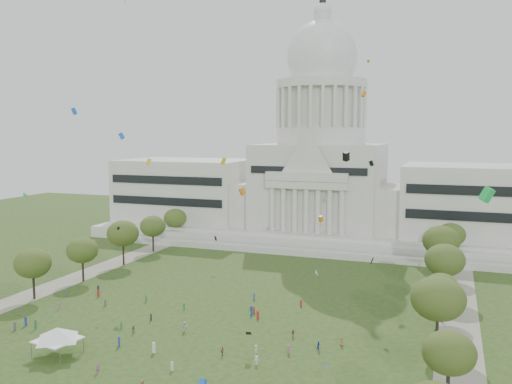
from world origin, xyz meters
TOP-DOWN VIEW (x-y plane):
  - ground at (0.00, 0.00)m, footprint 400.00×400.00m
  - capitol at (0.00, 113.59)m, footprint 160.00×64.50m
  - path_left at (-48.00, 30.00)m, footprint 8.00×160.00m
  - path_right at (48.00, 30.00)m, footprint 8.00×160.00m
  - row_tree_r_1 at (46.22, -1.75)m, footprint 7.58×7.58m
  - row_tree_l_2 at (-45.04, 17.30)m, footprint 8.42×8.42m
  - row_tree_r_2 at (44.17, 17.44)m, footprint 9.55×9.55m
  - row_tree_l_3 at (-44.09, 33.92)m, footprint 8.12×8.12m
  - row_tree_r_3 at (44.40, 34.48)m, footprint 7.01×7.01m
  - row_tree_l_4 at (-44.08, 52.42)m, footprint 9.29×9.29m
  - row_tree_r_4 at (44.76, 50.04)m, footprint 9.19×9.19m
  - row_tree_l_5 at (-45.22, 71.01)m, footprint 8.33×8.33m
  - row_tree_r_5 at (43.49, 70.19)m, footprint 9.82×9.82m
  - row_tree_l_6 at (-46.87, 89.14)m, footprint 8.19×8.19m
  - row_tree_r_6 at (45.96, 88.13)m, footprint 8.42×8.42m
  - event_tent at (-17.86, -6.88)m, footprint 10.59×10.59m
  - person_0 at (27.82, 14.26)m, footprint 0.91×0.82m
  - person_2 at (24.45, 10.65)m, footprint 0.93×0.93m
  - person_3 at (14.31, 5.81)m, footprint 0.57×1.01m
  - person_4 at (9.14, 2.86)m, footprint 0.71×1.02m
  - person_5 at (-2.36, 10.82)m, footprint 2.01×1.61m
  - person_7 at (-7.05, -10.45)m, footprint 0.71×0.74m
  - person_8 at (-11.20, 6.45)m, footprint 0.81×0.53m
  - person_9 at (16.04, 1.34)m, footprint 1.19×1.07m
  - person_10 at (18.39, 15.10)m, footprint 0.83×1.08m
  - distant_crowd at (-13.81, 13.48)m, footprint 60.08×39.92m
  - kite_swarm at (6.74, 7.47)m, footprint 97.35×94.73m

SIDE VIEW (x-z plane):
  - ground at x=0.00m, z-range 0.00..0.00m
  - path_left at x=-48.00m, z-range 0.00..0.04m
  - path_right at x=48.00m, z-range 0.00..0.04m
  - person_3 at x=14.31m, z-range 0.00..1.52m
  - person_0 at x=27.82m, z-range 0.00..1.57m
  - person_4 at x=9.14m, z-range 0.00..1.57m
  - person_8 at x=-11.20m, z-range 0.00..1.61m
  - person_10 at x=18.39m, z-range 0.00..1.64m
  - person_7 at x=-7.05m, z-range 0.00..1.64m
  - person_9 at x=16.04m, z-range 0.00..1.65m
  - person_2 at x=24.45m, z-range 0.00..1.67m
  - distant_crowd at x=-13.81m, z-range -0.13..1.82m
  - person_5 at x=-2.36m, z-range 0.00..2.05m
  - event_tent at x=-17.86m, z-range 1.41..6.51m
  - row_tree_r_3 at x=44.40m, z-range 2.09..12.07m
  - row_tree_r_1 at x=46.22m, z-range 2.27..13.04m
  - row_tree_l_3 at x=-44.09m, z-range 2.43..13.98m
  - row_tree_l_6 at x=-46.87m, z-range 2.45..14.09m
  - row_tree_l_5 at x=-45.22m, z-range 2.49..14.34m
  - row_tree_r_6 at x=45.96m, z-range 2.52..14.49m
  - row_tree_l_2 at x=-45.04m, z-range 2.52..14.49m
  - row_tree_r_4 at x=44.76m, z-range 2.76..15.82m
  - row_tree_l_4 at x=-44.08m, z-range 2.79..16.00m
  - row_tree_r_2 at x=44.17m, z-range 2.87..16.45m
  - row_tree_r_5 at x=43.49m, z-range 2.95..16.91m
  - capitol at x=0.00m, z-range -23.35..67.95m
  - kite_swarm at x=6.74m, z-range 1.50..66.42m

